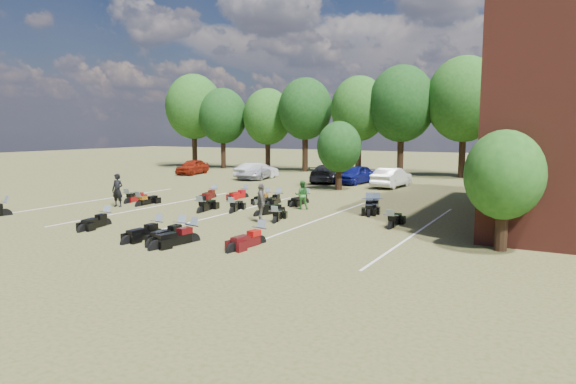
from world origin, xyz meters
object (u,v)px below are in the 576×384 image
Objects in this scene: car_4 at (356,175)px; person_black at (118,190)px; car_0 at (192,167)px; motorcycle_7 at (128,203)px; person_green at (302,195)px; person_grey at (261,203)px; motorcycle_0 at (5,216)px; motorcycle_14 at (214,198)px; motorcycle_3 at (181,238)px.

person_black reaches higher than car_4.
motorcycle_7 is (9.13, -17.26, -0.73)m from car_0.
person_green is 0.85× the size of person_grey.
motorcycle_0 is at bearing -129.18° from person_black.
car_4 is 1.98× the size of motorcycle_7.
motorcycle_0 is at bearing 71.94° from person_grey.
person_green is 15.34m from motorcycle_0.
car_0 reaches higher than motorcycle_0.
person_grey is (0.16, -4.50, 0.14)m from person_green.
motorcycle_14 is (2.41, 5.73, -0.94)m from person_black.
motorcycle_0 is at bearing -105.51° from car_4.
car_0 is at bearing 121.35° from motorcycle_0.
motorcycle_0 is at bearing -128.40° from motorcycle_14.
car_4 is 18.50m from motorcycle_7.
person_green is (9.53, 4.22, -0.15)m from person_black.
car_0 reaches higher than motorcycle_14.
motorcycle_14 is at bearing 12.03° from person_grey.
person_grey reaches higher than person_green.
person_black is 5.72m from motorcycle_0.
motorcycle_3 is at bearing -38.86° from person_black.
person_grey is 0.80× the size of motorcycle_3.
car_4 is 13.92m from person_green.
motorcycle_14 is at bearing -38.69° from person_green.
car_4 is 1.76× the size of motorcycle_0.
motorcycle_0 is (6.92, -23.44, -0.73)m from car_0.
motorcycle_3 is at bearing 57.81° from person_green.
car_0 is 1.95× the size of motorcycle_7.
person_grey is at bearing -54.32° from car_0.
person_black reaches higher than person_green.
motorcycle_3 is 12.27m from motorcycle_14.
motorcycle_7 is (-7.92, -16.70, -0.74)m from car_4.
car_4 is 2.32× the size of person_black.
person_green reaches higher than car_4.
person_green is 0.71× the size of motorcycle_7.
car_4 is 2.36× the size of person_grey.
person_grey is (2.33, -18.25, 0.18)m from car_4.
car_4 is 22.84m from motorcycle_3.
motorcycle_0 reaches higher than motorcycle_14.
motorcycle_3 is 1.05× the size of motorcycle_7.
car_0 is at bearing -173.51° from car_4.
person_grey is at bearing -11.41° from person_black.
motorcycle_7 is (-0.56, 1.26, -0.94)m from person_black.
motorcycle_14 is at bearing -56.77° from car_0.
person_black is 10.42m from person_green.
person_grey is at bearing 35.25° from motorcycle_0.
person_green is at bearing 51.47° from motorcycle_0.
motorcycle_3 is (11.43, 0.08, 0.00)m from motorcycle_0.
person_black is at bearing 49.90° from person_grey.
motorcycle_3 reaches higher than motorcycle_7.
motorcycle_7 is 5.37m from motorcycle_14.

